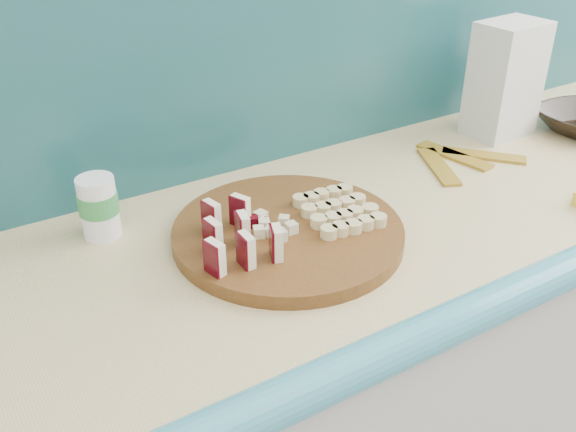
% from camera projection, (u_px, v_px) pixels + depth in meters
% --- Properties ---
extents(kitchen_counter, '(2.20, 0.63, 0.91)m').
position_uv_depth(kitchen_counter, '(358.00, 397.00, 1.37)').
color(kitchen_counter, beige).
rests_on(kitchen_counter, ground).
extents(backsplash, '(2.20, 0.02, 0.50)m').
position_uv_depth(backsplash, '(286.00, 35.00, 1.23)').
color(backsplash, teal).
rests_on(backsplash, kitchen_counter).
extents(cutting_board, '(0.43, 0.43, 0.02)m').
position_uv_depth(cutting_board, '(288.00, 233.00, 1.06)').
color(cutting_board, '#4E2C10').
rests_on(cutting_board, kitchen_counter).
extents(apple_wedges, '(0.12, 0.16, 0.05)m').
position_uv_depth(apple_wedges, '(234.00, 234.00, 0.98)').
color(apple_wedges, '#FDEDCA').
rests_on(apple_wedges, cutting_board).
extents(apple_chunks, '(0.06, 0.07, 0.02)m').
position_uv_depth(apple_chunks, '(275.00, 225.00, 1.04)').
color(apple_chunks, beige).
rests_on(apple_chunks, cutting_board).
extents(banana_slices, '(0.13, 0.15, 0.02)m').
position_uv_depth(banana_slices, '(339.00, 211.00, 1.08)').
color(banana_slices, '#D8C284').
rests_on(banana_slices, cutting_board).
extents(flour_bag, '(0.15, 0.11, 0.25)m').
position_uv_depth(flour_bag, '(505.00, 80.00, 1.39)').
color(flour_bag, silver).
rests_on(flour_bag, kitchen_counter).
extents(canister, '(0.07, 0.07, 0.11)m').
position_uv_depth(canister, '(99.00, 206.00, 1.04)').
color(canister, white).
rests_on(canister, kitchen_counter).
extents(banana_peel, '(0.24, 0.20, 0.01)m').
position_uv_depth(banana_peel, '(459.00, 159.00, 1.32)').
color(banana_peel, '#B29322').
rests_on(banana_peel, kitchen_counter).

